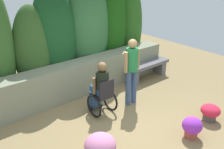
# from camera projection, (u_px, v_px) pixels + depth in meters

# --- Properties ---
(ground_plane) EXTENTS (12.29, 12.29, 0.00)m
(ground_plane) POSITION_uv_depth(u_px,v_px,m) (121.00, 123.00, 5.73)
(ground_plane) COLOR olive
(stone_retaining_wall) EXTENTS (5.99, 0.55, 0.93)m
(stone_retaining_wall) POSITION_uv_depth(u_px,v_px,m) (77.00, 78.00, 6.85)
(stone_retaining_wall) COLOR gray
(stone_retaining_wall) RESTS_ON ground
(hedge_backdrop) EXTENTS (6.15, 1.01, 3.30)m
(hedge_backdrop) POSITION_uv_depth(u_px,v_px,m) (63.00, 35.00, 6.94)
(hedge_backdrop) COLOR #2C7225
(hedge_backdrop) RESTS_ON ground
(stone_bench) EXTENTS (1.60, 0.41, 0.51)m
(stone_bench) POSITION_uv_depth(u_px,v_px,m) (147.00, 68.00, 7.85)
(stone_bench) COLOR #605E62
(stone_bench) RESTS_ON ground
(person_in_wheelchair) EXTENTS (0.53, 0.66, 1.33)m
(person_in_wheelchair) POSITION_uv_depth(u_px,v_px,m) (101.00, 90.00, 5.88)
(person_in_wheelchair) COLOR black
(person_in_wheelchair) RESTS_ON ground
(person_standing_companion) EXTENTS (0.49, 0.30, 1.71)m
(person_standing_companion) POSITION_uv_depth(u_px,v_px,m) (132.00, 68.00, 6.15)
(person_standing_companion) COLOR #3C5176
(person_standing_companion) RESTS_ON ground
(flower_pot_purple_near) EXTENTS (0.58, 0.58, 0.54)m
(flower_pot_purple_near) POSITION_uv_depth(u_px,v_px,m) (100.00, 147.00, 4.53)
(flower_pot_purple_near) COLOR gray
(flower_pot_purple_near) RESTS_ON ground
(flower_pot_terracotta_by_wall) EXTENTS (0.41, 0.41, 0.46)m
(flower_pot_terracotta_by_wall) POSITION_uv_depth(u_px,v_px,m) (192.00, 127.00, 5.18)
(flower_pot_terracotta_by_wall) COLOR #AA473A
(flower_pot_terracotta_by_wall) RESTS_ON ground
(flower_pot_red_accent) EXTENTS (0.44, 0.44, 0.39)m
(flower_pot_red_accent) POSITION_uv_depth(u_px,v_px,m) (210.00, 112.00, 5.75)
(flower_pot_red_accent) COLOR #504A47
(flower_pot_red_accent) RESTS_ON ground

